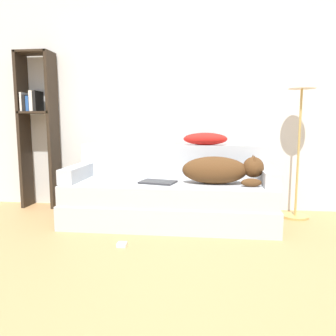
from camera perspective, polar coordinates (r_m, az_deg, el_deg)
ground_plane at (r=1.82m, az=-0.83°, el=-25.90°), size 20.00×20.00×0.00m
wall_back at (r=3.92m, az=3.86°, el=12.77°), size 7.86×0.06×2.70m
couch at (r=3.34m, az=0.19°, el=-6.03°), size 2.07×0.82×0.43m
couch_backrest at (r=3.61m, az=0.81°, el=1.31°), size 2.03×0.15×0.35m
couch_arm_left at (r=3.52m, az=-15.56°, el=-0.82°), size 0.15×0.63×0.14m
couch_arm_right at (r=3.31m, az=16.95°, el=-1.40°), size 0.15×0.63×0.14m
dog at (r=3.18m, az=9.27°, el=-0.32°), size 0.78×0.28×0.29m
laptop at (r=3.22m, az=-1.76°, el=-2.46°), size 0.38×0.30×0.02m
throw_pillow at (r=3.57m, az=6.52°, el=5.06°), size 0.47×0.18×0.13m
bookshelf at (r=4.22m, az=-21.79°, el=7.48°), size 0.41×0.26×1.83m
floor_lamp at (r=3.71m, az=22.24°, el=11.76°), size 0.28×0.28×1.58m
power_adapter at (r=2.80m, az=-8.03°, el=-13.06°), size 0.08×0.08×0.03m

